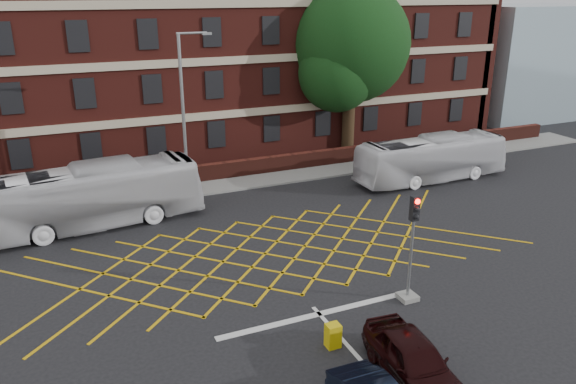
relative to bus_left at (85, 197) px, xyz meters
name	(u,v)px	position (x,y,z in m)	size (l,w,h in m)	color
ground	(282,273)	(7.08, -8.44, -1.61)	(120.00, 120.00, 0.00)	black
victorian_building	(165,41)	(7.32, 13.56, 6.23)	(51.00, 12.17, 20.40)	#571C16
boundary_wall	(200,174)	(7.08, 4.56, -1.06)	(56.00, 0.50, 1.10)	#441812
far_pavement	(205,186)	(7.08, 3.56, -1.55)	(60.00, 3.00, 0.12)	slate
glass_block	(525,60)	(41.08, 12.56, 3.39)	(14.00, 10.00, 10.00)	#99B2BF
box_junction_hatching	(265,254)	(7.08, -6.44, -1.60)	(11.50, 0.12, 0.02)	#CC990C
stop_line	(319,314)	(7.08, -11.94, -1.60)	(8.00, 0.30, 0.02)	silver
bus_left	(85,197)	(0.00, 0.00, 0.00)	(2.70, 11.53, 3.21)	silver
bus_right	(431,159)	(20.43, -0.85, -0.20)	(2.35, 10.06, 2.80)	silver
car_maroon	(414,360)	(8.02, -16.43, -0.87)	(1.74, 4.32, 1.47)	black
deciduous_tree	(350,52)	(18.90, 7.08, 5.59)	(8.29, 8.23, 11.89)	black
traffic_light_near	(411,258)	(10.70, -12.36, 0.16)	(0.70, 0.70, 4.27)	slate
street_lamp	(187,147)	(5.58, 1.36, 1.62)	(2.25, 1.00, 9.29)	slate
utility_cabinet	(333,336)	(6.60, -13.91, -1.18)	(0.47, 0.42, 0.85)	gold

